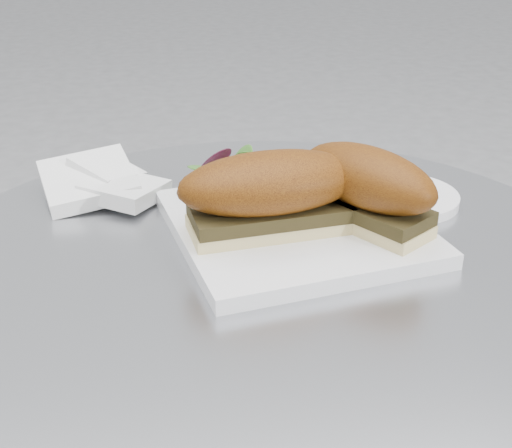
{
  "coord_description": "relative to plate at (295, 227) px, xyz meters",
  "views": [
    {
      "loc": [
        -0.11,
        -0.58,
        1.07
      ],
      "look_at": [
        -0.01,
        0.02,
        0.77
      ],
      "focal_mm": 50.0,
      "sensor_mm": 36.0,
      "label": 1
    }
  ],
  "objects": [
    {
      "name": "salad",
      "position": [
        -0.03,
        0.07,
        0.03
      ],
      "size": [
        0.11,
        0.11,
        0.05
      ],
      "primitive_type": null,
      "color": "#42882C",
      "rests_on": "plate"
    },
    {
      "name": "sandwich_right",
      "position": [
        0.07,
        -0.02,
        0.05
      ],
      "size": [
        0.14,
        0.17,
        0.08
      ],
      "rotation": [
        0.0,
        0.0,
        -1.0
      ],
      "color": "#D5CA85",
      "rests_on": "plate"
    },
    {
      "name": "sandwich_left",
      "position": [
        -0.03,
        -0.02,
        0.05
      ],
      "size": [
        0.19,
        0.1,
        0.08
      ],
      "rotation": [
        0.0,
        0.0,
        0.09
      ],
      "color": "#D5CA85",
      "rests_on": "plate"
    },
    {
      "name": "saucer",
      "position": [
        0.14,
        0.06,
        -0.0
      ],
      "size": [
        0.12,
        0.12,
        0.01
      ],
      "primitive_type": "cylinder",
      "color": "white",
      "rests_on": "table"
    },
    {
      "name": "napkin",
      "position": [
        -0.19,
        0.12,
        0.0
      ],
      "size": [
        0.15,
        0.15,
        0.02
      ],
      "primitive_type": null,
      "rotation": [
        0.0,
        0.0,
        -0.1
      ],
      "color": "white",
      "rests_on": "table"
    },
    {
      "name": "plate",
      "position": [
        0.0,
        0.0,
        0.0
      ],
      "size": [
        0.28,
        0.28,
        0.02
      ],
      "primitive_type": "cube",
      "rotation": [
        0.0,
        0.0,
        0.16
      ],
      "color": "white",
      "rests_on": "table"
    }
  ]
}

